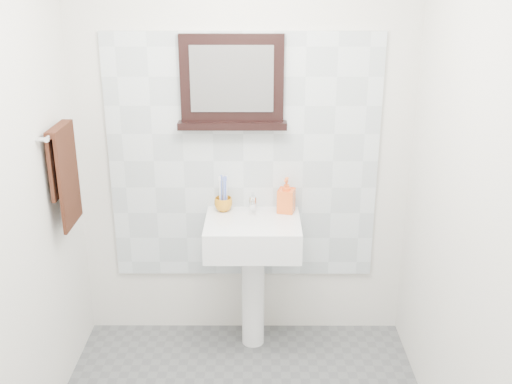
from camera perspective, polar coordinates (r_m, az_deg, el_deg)
back_wall at (r=3.55m, az=-1.21°, el=4.60°), size 2.00×0.01×2.50m
right_wall at (r=2.67m, az=20.22°, el=-2.10°), size 0.01×2.20×2.50m
splashback at (r=3.57m, az=-1.21°, el=3.00°), size 1.60×0.02×1.50m
pedestal_sink at (r=3.54m, az=-0.31°, el=-5.38°), size 0.55×0.44×0.96m
toothbrush_cup at (r=3.58m, az=-3.13°, el=-1.17°), size 0.13×0.13×0.08m
toothbrushes at (r=3.55m, az=-3.11°, el=0.05°), size 0.05×0.04×0.21m
soap_dispenser at (r=3.54m, az=2.91°, el=-0.30°), size 0.12×0.12×0.21m
framed_mirror at (r=3.43m, az=-2.30°, el=10.22°), size 0.62×0.11×0.53m
towel_bar at (r=3.28m, az=-18.31°, el=5.66°), size 0.07×0.40×0.03m
hand_towel at (r=3.33m, az=-17.80°, el=2.16°), size 0.06×0.30×0.55m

